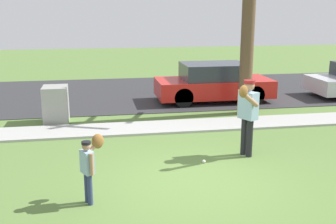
{
  "coord_description": "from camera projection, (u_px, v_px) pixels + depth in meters",
  "views": [
    {
      "loc": [
        -1.78,
        -7.17,
        3.2
      ],
      "look_at": [
        -0.28,
        1.44,
        1.0
      ],
      "focal_mm": 44.19,
      "sensor_mm": 36.0,
      "label": 1
    }
  ],
  "objects": [
    {
      "name": "person_child",
      "position": [
        90.0,
        161.0,
        6.86
      ],
      "size": [
        0.44,
        0.57,
        1.13
      ],
      "rotation": [
        0.0,
        0.0,
        0.48
      ],
      "color": "navy",
      "rests_on": "ground"
    },
    {
      "name": "utility_cabinet",
      "position": [
        56.0,
        104.0,
        11.83
      ],
      "size": [
        0.69,
        0.8,
        1.05
      ],
      "primitive_type": "cube",
      "color": "gray",
      "rests_on": "ground"
    },
    {
      "name": "road_surface",
      "position": [
        143.0,
        92.0,
        16.14
      ],
      "size": [
        36.0,
        6.8,
        0.02
      ],
      "primitive_type": "cube",
      "color": "#2D2D30",
      "rests_on": "ground"
    },
    {
      "name": "person_adult",
      "position": [
        247.0,
        110.0,
        8.95
      ],
      "size": [
        0.61,
        0.82,
        1.71
      ],
      "rotation": [
        0.0,
        0.0,
        -2.66
      ],
      "color": "black",
      "rests_on": "ground"
    },
    {
      "name": "street_tree_near",
      "position": [
        249.0,
        10.0,
        12.19
      ],
      "size": [
        1.85,
        1.89,
        5.99
      ],
      "color": "brown",
      "rests_on": "ground"
    },
    {
      "name": "sidewalk_strip",
      "position": [
        164.0,
        127.0,
        11.36
      ],
      "size": [
        36.0,
        1.2,
        0.06
      ],
      "primitive_type": "cube",
      "color": "#A3A39E",
      "rests_on": "ground"
    },
    {
      "name": "parked_hatchback_red",
      "position": [
        214.0,
        83.0,
        14.49
      ],
      "size": [
        4.0,
        1.75,
        1.33
      ],
      "color": "red",
      "rests_on": "road_surface"
    },
    {
      "name": "ground_plane",
      "position": [
        165.0,
        129.0,
        11.27
      ],
      "size": [
        48.0,
        48.0,
        0.0
      ],
      "primitive_type": "plane",
      "color": "#567538"
    },
    {
      "name": "baseball",
      "position": [
        204.0,
        161.0,
        8.79
      ],
      "size": [
        0.07,
        0.07,
        0.07
      ],
      "primitive_type": "sphere",
      "color": "white",
      "rests_on": "ground"
    }
  ]
}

